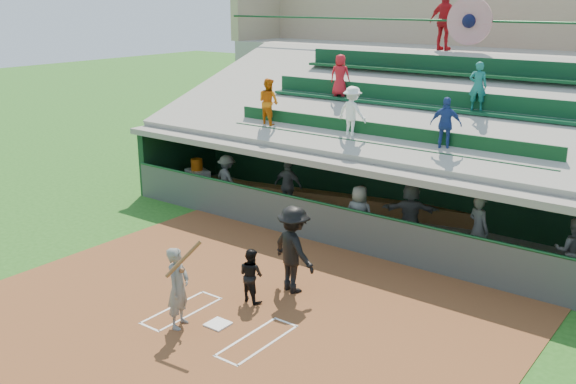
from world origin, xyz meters
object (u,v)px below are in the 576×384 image
Objects in this scene: home_plate at (218,324)px; batter_at_plate at (178,287)px; white_table at (198,180)px; water_cooler at (197,165)px; catcher at (251,275)px.

batter_at_plate is at bearing -140.12° from home_plate.
home_plate is 0.52× the size of white_table.
batter_at_plate is 5.06× the size of water_cooler.
catcher is at bearing -13.87° from white_table.
batter_at_plate is 1.63× the size of catcher.
batter_at_plate reaches higher than white_table.
water_cooler is (-6.73, 5.19, 0.34)m from catcher.
home_plate is at bearing 39.88° from batter_at_plate.
batter_at_plate is 2.37× the size of white_table.
water_cooler is (-6.89, 6.42, 0.92)m from home_plate.
catcher is 8.53m from white_table.
white_table is at bearing -31.95° from catcher.
water_cooler is (-6.31, 6.91, 0.09)m from batter_at_plate.
home_plate is at bearing -43.00° from water_cooler.
home_plate is at bearing -19.21° from white_table.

